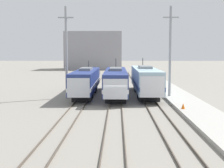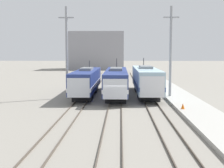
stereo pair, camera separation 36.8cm
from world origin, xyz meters
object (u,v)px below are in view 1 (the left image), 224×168
(locomotive_center, at_px, (116,82))
(catenary_tower_left, at_px, (66,52))
(locomotive_far_left, at_px, (86,81))
(traffic_cone, at_px, (183,106))
(locomotive_far_right, at_px, (145,80))
(catenary_tower_right, at_px, (170,52))

(locomotive_center, xyz_separation_m, catenary_tower_left, (-6.52, -2.10, 4.16))
(locomotive_far_left, height_order, catenary_tower_left, catenary_tower_left)
(locomotive_center, relative_size, traffic_cone, 34.51)
(locomotive_far_left, distance_m, locomotive_far_right, 8.48)
(catenary_tower_right, relative_size, traffic_cone, 21.04)
(locomotive_far_left, height_order, catenary_tower_right, catenary_tower_right)
(catenary_tower_right, bearing_deg, locomotive_center, 163.67)
(locomotive_center, height_order, traffic_cone, locomotive_center)
(locomotive_far_left, xyz_separation_m, catenary_tower_right, (11.37, -2.49, 4.17))
(locomotive_far_left, height_order, locomotive_center, locomotive_center)
(locomotive_center, height_order, locomotive_far_right, locomotive_far_right)
(locomotive_far_right, relative_size, catenary_tower_left, 1.59)
(locomotive_far_right, height_order, catenary_tower_right, catenary_tower_right)
(locomotive_far_right, bearing_deg, traffic_cone, -77.91)
(locomotive_center, xyz_separation_m, traffic_cone, (6.97, -11.68, -1.42))
(locomotive_far_left, xyz_separation_m, locomotive_far_right, (8.45, 0.73, 0.11))
(locomotive_far_right, distance_m, catenary_tower_right, 5.95)
(catenary_tower_left, distance_m, catenary_tower_right, 13.67)
(locomotive_far_left, bearing_deg, locomotive_far_right, 4.95)
(catenary_tower_left, bearing_deg, locomotive_far_right, 16.71)
(traffic_cone, bearing_deg, locomotive_center, 120.82)
(locomotive_center, xyz_separation_m, catenary_tower_right, (7.15, -2.10, 4.16))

